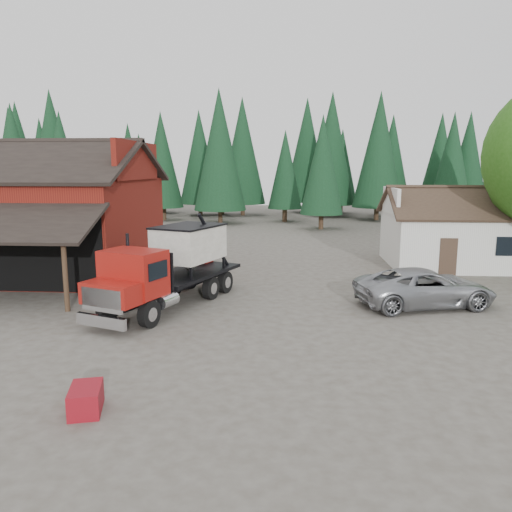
{
  "coord_description": "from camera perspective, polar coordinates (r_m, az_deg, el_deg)",
  "views": [
    {
      "loc": [
        3.23,
        -16.46,
        5.61
      ],
      "look_at": [
        1.71,
        5.05,
        1.8
      ],
      "focal_mm": 35.0,
      "sensor_mm": 36.0,
      "label": 1
    }
  ],
  "objects": [
    {
      "name": "ground",
      "position": [
        17.69,
        -6.76,
        -8.54
      ],
      "size": [
        120.0,
        120.0,
        0.0
      ],
      "primitive_type": "plane",
      "color": "#4B463B",
      "rests_on": "ground"
    },
    {
      "name": "red_barn",
      "position": [
        30.1,
        -24.23,
        3.57
      ],
      "size": [
        12.8,
        13.63,
        7.18
      ],
      "color": "maroon",
      "rests_on": "ground"
    },
    {
      "name": "near_pine_d",
      "position": [
        51.01,
        -4.19,
        12.0
      ],
      "size": [
        5.28,
        5.28,
        13.4
      ],
      "color": "#382619",
      "rests_on": "ground"
    },
    {
      "name": "near_pine_a",
      "position": [
        51.13,
        -25.93,
        9.91
      ],
      "size": [
        4.4,
        4.4,
        11.4
      ],
      "color": "#382619",
      "rests_on": "ground"
    },
    {
      "name": "near_pine_b",
      "position": [
        46.55,
        7.58,
        10.28
      ],
      "size": [
        3.96,
        3.96,
        10.4
      ],
      "color": "#382619",
      "rests_on": "ground"
    },
    {
      "name": "silver_car",
      "position": [
        21.59,
        18.76,
        -3.44
      ],
      "size": [
        6.11,
        3.88,
        1.57
      ],
      "primitive_type": "imported",
      "rotation": [
        0.0,
        0.0,
        1.81
      ],
      "color": "#9C9EA3",
      "rests_on": "ground"
    },
    {
      "name": "feed_truck",
      "position": [
        20.61,
        -9.74,
        -0.98
      ],
      "size": [
        5.01,
        8.43,
        3.7
      ],
      "rotation": [
        0.0,
        0.0,
        -0.37
      ],
      "color": "black",
      "rests_on": "ground"
    },
    {
      "name": "conifer_backdrop",
      "position": [
        58.82,
        0.89,
        4.55
      ],
      "size": [
        76.0,
        16.0,
        16.0
      ],
      "primitive_type": null,
      "color": "#103119",
      "rests_on": "ground"
    },
    {
      "name": "farmhouse",
      "position": [
        31.29,
        22.22,
        2.03
      ],
      "size": [
        8.6,
        6.42,
        4.65
      ],
      "color": "silver",
      "rests_on": "ground"
    },
    {
      "name": "equip_box",
      "position": [
        12.72,
        -18.87,
        -15.24
      ],
      "size": [
        0.96,
        1.24,
        0.6
      ],
      "primitive_type": "cube",
      "rotation": [
        0.0,
        0.0,
        0.26
      ],
      "color": "maroon",
      "rests_on": "ground"
    }
  ]
}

